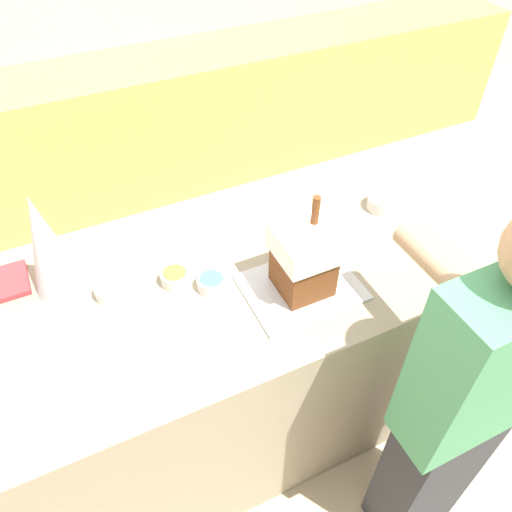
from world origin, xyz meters
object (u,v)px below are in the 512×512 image
Objects in this scene: baking_tray at (301,287)px; candy_bowl_beside_tree at (110,290)px; decorative_tree at (47,245)px; candy_bowl_far_left at (383,202)px; candy_bowl_near_tray_right at (175,277)px; cookbook at (3,284)px; gingerbread_house at (304,259)px; candy_bowl_center_rear at (212,282)px; person at (460,409)px.

candy_bowl_beside_tree reaches higher than baking_tray.
baking_tray is 3.73× the size of candy_bowl_beside_tree.
decorative_tree is 3.06× the size of candy_bowl_far_left.
candy_bowl_near_tray_right reaches higher than cookbook.
gingerbread_house is 3.41× the size of candy_bowl_center_rear.
baking_tray is at bearing -26.02° from candy_bowl_center_rear.
decorative_tree is 0.27m from cookbook.
candy_bowl_near_tray_right is at bearing 151.06° from baking_tray.
candy_bowl_near_tray_right is 0.87m from candy_bowl_far_left.
decorative_tree is at bearing 154.22° from gingerbread_house.
candy_bowl_near_tray_right is at bearing -23.58° from cookbook.
decorative_tree is 3.70× the size of candy_bowl_beside_tree.
candy_bowl_near_tray_right is 0.60× the size of cookbook.
candy_bowl_center_rear is 0.78m from candy_bowl_far_left.
person reaches higher than baking_tray.
candy_bowl_beside_tree is at bearing 157.65° from baking_tray.
baking_tray is at bearing -154.48° from candy_bowl_far_left.
candy_bowl_center_rear is 0.13m from candy_bowl_near_tray_right.
cookbook is 0.10× the size of person.
decorative_tree is at bearing -26.08° from cookbook.
gingerbread_house is at bearing -25.78° from decorative_tree.
baking_tray is 0.24× the size of person.
candy_bowl_near_tray_right is at bearing 129.98° from person.
gingerbread_house reaches higher than baking_tray.
candy_bowl_center_rear is 0.80× the size of candy_bowl_far_left.
baking_tray is 2.34× the size of cookbook.
candy_bowl_beside_tree is 1.15m from person.
decorative_tree is 0.24m from candy_bowl_beside_tree.
candy_bowl_far_left is at bearing 7.91° from candy_bowl_center_rear.
candy_bowl_far_left is (1.22, -0.11, -0.16)m from decorative_tree.
candy_bowl_near_tray_right is 0.21m from candy_bowl_beside_tree.
person reaches higher than cookbook.
candy_bowl_center_rear is at bearing -25.67° from decorative_tree.
decorative_tree is at bearing 154.20° from baking_tray.
decorative_tree is at bearing 154.33° from candy_bowl_center_rear.
candy_bowl_center_rear reaches higher than baking_tray.
candy_bowl_center_rear is 0.86m from person.
candy_bowl_center_rear reaches higher than cookbook.
baking_tray is 1.13× the size of gingerbread_house.
gingerbread_house is 0.89× the size of decorative_tree.
person is at bearing -42.99° from candy_bowl_beside_tree.
cookbook is at bearing 171.92° from candy_bowl_far_left.
decorative_tree is 1.24m from candy_bowl_far_left.
candy_bowl_center_rear is 1.02× the size of candy_bowl_near_tray_right.
baking_tray is 1.01× the size of decorative_tree.
person is at bearing -40.22° from cookbook.
candy_bowl_far_left is at bearing 2.13° from candy_bowl_near_tray_right.
candy_bowl_near_tray_right is (-0.37, 0.21, 0.02)m from baking_tray.
gingerbread_house reaches higher than candy_bowl_near_tray_right.
cookbook is at bearing 154.22° from candy_bowl_center_rear.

